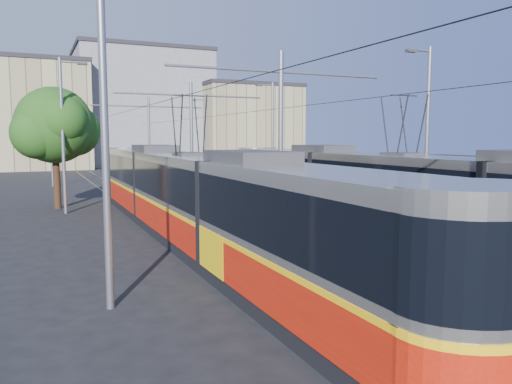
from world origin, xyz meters
name	(u,v)px	position (x,y,z in m)	size (l,w,h in m)	color
ground	(421,292)	(0.00, 0.00, 0.00)	(160.00, 160.00, 0.00)	black
platform	(208,205)	(0.00, 17.00, 0.15)	(4.00, 50.00, 0.30)	gray
tactile_strip_left	(183,204)	(-1.45, 17.00, 0.30)	(0.70, 50.00, 0.01)	gray
tactile_strip_right	(232,201)	(1.45, 17.00, 0.30)	(0.70, 50.00, 0.01)	gray
rails	(208,207)	(0.00, 17.00, 0.02)	(8.71, 70.00, 0.03)	gray
track_arrow	(383,366)	(-3.60, -3.00, 0.01)	(1.20, 5.00, 0.01)	silver
tram_left	(190,197)	(-3.60, 8.46, 1.71)	(2.43, 28.42, 5.50)	black
tram_right	(401,194)	(3.60, 5.08, 1.86)	(2.43, 28.16, 5.50)	black
catenary	(225,126)	(0.00, 14.15, 4.52)	(9.20, 70.00, 7.00)	gray
street_lamps	(187,134)	(0.00, 21.00, 4.18)	(15.18, 38.22, 8.00)	gray
shelter	(219,183)	(0.21, 15.66, 1.51)	(0.71, 1.08, 2.30)	black
tree	(60,127)	(-7.52, 20.32, 4.55)	(4.63, 4.28, 6.73)	#382314
building_left	(21,115)	(-10.00, 60.00, 6.76)	(16.32, 12.24, 13.50)	tan
building_centre	(142,108)	(6.00, 64.00, 8.21)	(18.36, 14.28, 16.40)	gray
building_right	(247,125)	(20.00, 58.00, 5.81)	(14.28, 10.20, 11.60)	tan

